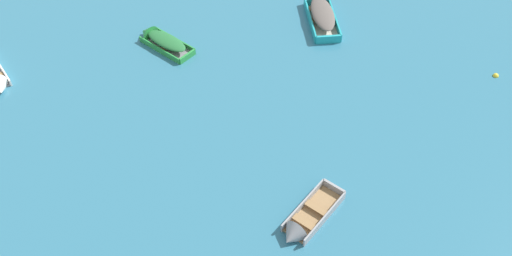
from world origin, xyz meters
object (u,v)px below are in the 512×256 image
object	(u,v)px
rowboat_grey_cluster_inner	(302,225)
rowboat_turquoise_near_right	(320,10)
mooring_buoy_outer_edge	(496,76)
rowboat_green_back_row_left	(159,39)

from	to	relation	value
rowboat_grey_cluster_inner	rowboat_turquoise_near_right	size ratio (longest dim) A/B	0.72
rowboat_turquoise_near_right	mooring_buoy_outer_edge	bearing A→B (deg)	-41.24
rowboat_green_back_row_left	rowboat_turquoise_near_right	size ratio (longest dim) A/B	0.76
rowboat_turquoise_near_right	mooring_buoy_outer_edge	size ratio (longest dim) A/B	14.88
rowboat_turquoise_near_right	rowboat_green_back_row_left	bearing A→B (deg)	-172.91
rowboat_grey_cluster_inner	mooring_buoy_outer_edge	size ratio (longest dim) A/B	10.66
rowboat_turquoise_near_right	mooring_buoy_outer_edge	world-z (taller)	rowboat_turquoise_near_right
rowboat_turquoise_near_right	mooring_buoy_outer_edge	xyz separation A→B (m)	(7.32, -6.41, -0.36)
rowboat_grey_cluster_inner	rowboat_green_back_row_left	xyz separation A→B (m)	(-4.85, 12.42, 0.08)
mooring_buoy_outer_edge	rowboat_grey_cluster_inner	bearing A→B (deg)	-147.88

